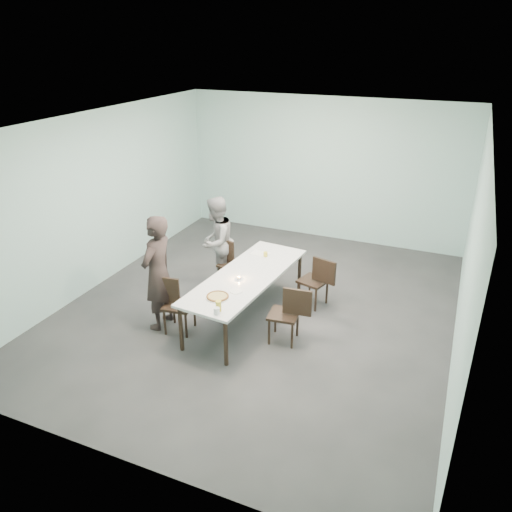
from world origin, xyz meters
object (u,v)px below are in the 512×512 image
at_px(diner_near, 158,273).
at_px(water_tumbler, 217,311).
at_px(side_plate, 236,291).
at_px(pizza, 218,296).
at_px(beer_glass, 219,306).
at_px(chair_far_left, 229,260).
at_px(diner_far, 216,242).
at_px(chair_far_right, 318,278).
at_px(chair_near_left, 174,300).
at_px(table, 246,278).
at_px(amber_tumbler, 265,254).
at_px(chair_near_right, 289,311).
at_px(tealight, 239,278).

distance_m(diner_near, water_tumbler, 1.33).
bearing_deg(side_plate, pizza, -120.92).
xyz_separation_m(pizza, beer_glass, (0.18, -0.32, 0.06)).
xyz_separation_m(diner_near, beer_glass, (1.22, -0.41, -0.07)).
bearing_deg(chair_far_left, side_plate, -42.64).
height_order(chair_far_left, diner_far, diner_far).
xyz_separation_m(chair_far_right, diner_far, (-1.89, 0.09, 0.30)).
xyz_separation_m(chair_near_left, chair_far_right, (1.77, 1.55, 0.00)).
xyz_separation_m(chair_far_left, pizza, (0.64, -1.67, 0.27)).
bearing_deg(beer_glass, chair_far_left, 112.23).
bearing_deg(table, amber_tumbler, 88.95).
distance_m(chair_far_left, beer_glass, 2.18).
relative_size(chair_near_left, amber_tumbler, 10.88).
relative_size(beer_glass, water_tumbler, 1.67).
bearing_deg(side_plate, chair_near_left, -167.51).
height_order(pizza, amber_tumbler, amber_tumbler).
bearing_deg(diner_far, chair_near_left, 5.15).
distance_m(side_plate, amber_tumbler, 1.30).
bearing_deg(chair_near_left, diner_near, 164.73).
height_order(chair_near_right, amber_tumbler, chair_near_right).
distance_m(chair_far_right, diner_near, 2.56).
height_order(diner_near, side_plate, diner_near).
relative_size(chair_near_right, chair_far_right, 1.00).
relative_size(chair_far_left, water_tumbler, 9.67).
bearing_deg(chair_near_right, pizza, 20.15).
bearing_deg(pizza, water_tumbler, -64.50).
distance_m(pizza, amber_tumbler, 1.57).
bearing_deg(table, water_tumbler, -84.62).
bearing_deg(diner_far, diner_near, -4.11).
relative_size(table, diner_far, 1.66).
distance_m(side_plate, water_tumbler, 0.66).
relative_size(table, chair_far_right, 3.07).
xyz_separation_m(table, diner_far, (-0.97, 0.89, 0.11)).
xyz_separation_m(table, chair_near_right, (0.84, -0.37, -0.19)).
bearing_deg(side_plate, diner_near, -171.75).
xyz_separation_m(chair_far_left, tealight, (0.67, -1.05, 0.27)).
relative_size(side_plate, amber_tumbler, 2.25).
bearing_deg(chair_near_left, diner_far, 86.25).
bearing_deg(table, chair_far_left, 129.46).
xyz_separation_m(chair_near_left, beer_glass, (0.95, -0.38, 0.32)).
height_order(side_plate, tealight, tealight).
relative_size(table, side_plate, 14.84).
distance_m(chair_far_right, diner_far, 1.91).
height_order(chair_near_left, chair_far_right, same).
relative_size(water_tumbler, tealight, 1.61).
relative_size(table, beer_glass, 17.81).
bearing_deg(amber_tumbler, chair_near_right, -53.53).
relative_size(chair_far_left, diner_far, 0.54).
relative_size(table, water_tumbler, 29.68).
distance_m(table, diner_near, 1.34).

